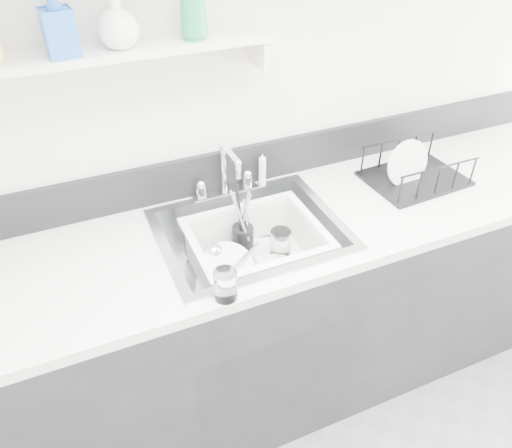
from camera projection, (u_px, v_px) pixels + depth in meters
name	position (u px, v px, depth m)	size (l,w,h in m)	color
room_shell	(468.00, 118.00, 0.71)	(3.50, 3.00, 2.60)	silver
counter_run	(251.00, 319.00, 2.03)	(3.20, 0.62, 0.92)	black
backsplash	(220.00, 171.00, 1.93)	(3.20, 0.02, 0.16)	black
sink	(251.00, 250.00, 1.81)	(0.64, 0.52, 0.20)	silver
faucet	(225.00, 181.00, 1.90)	(0.26, 0.18, 0.23)	silver
side_sprayer	(262.00, 170.00, 1.95)	(0.03, 0.03, 0.14)	white
wall_shelf	(108.00, 55.00, 1.46)	(1.00, 0.16, 0.12)	silver
wash_tub	(256.00, 251.00, 1.78)	(0.46, 0.38, 0.18)	white
plate_stack	(230.00, 269.00, 1.78)	(0.22, 0.22, 0.09)	white
utensil_cup	(243.00, 236.00, 1.88)	(0.08, 0.08, 0.27)	black
ladle	(231.00, 262.00, 1.79)	(0.28, 0.10, 0.08)	silver
tumbler_in_tub	(280.00, 243.00, 1.85)	(0.08, 0.08, 0.11)	white
tumbler_counter	(225.00, 285.00, 1.46)	(0.07, 0.07, 0.10)	white
dish_rack	(417.00, 165.00, 1.98)	(0.38, 0.29, 0.13)	black
bowl_small	(277.00, 266.00, 1.81)	(0.10, 0.10, 0.03)	white
soap_bottle_b	(57.00, 21.00, 1.34)	(0.08, 0.09, 0.19)	blue
soap_bottle_c	(117.00, 21.00, 1.40)	(0.12, 0.12, 0.15)	white
soap_bottle_d	(192.00, 2.00, 1.45)	(0.08, 0.08, 0.21)	#1A8E4B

